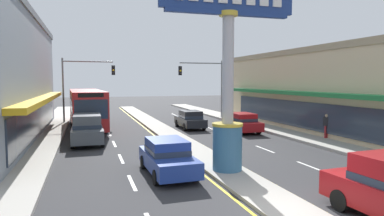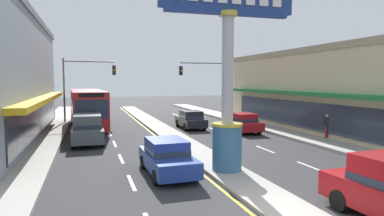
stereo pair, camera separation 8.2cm
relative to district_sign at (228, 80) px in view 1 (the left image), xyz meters
The scene contains 15 objects.
ground_plane 6.49m from the district_sign, 90.00° to the right, with size 160.00×160.00×0.00m, color #303033.
median_strip 13.61m from the district_sign, 90.00° to the left, with size 1.84×52.00×0.14m, color #A39E93.
sidewalk_left 14.62m from the district_sign, 128.55° to the left, with size 2.47×60.00×0.18m, color #ADA89E.
sidewalk_right 14.62m from the district_sign, 51.45° to the left, with size 2.47×60.00×0.18m, color #ADA89E.
lane_markings 12.34m from the district_sign, 90.00° to the left, with size 8.58×52.00×0.01m.
district_sign is the anchor object (origin of this frame).
storefront_right 16.55m from the district_sign, 32.13° to the left, with size 9.54×25.36×6.59m.
traffic_light_left_side 21.34m from the district_sign, 106.77° to the left, with size 4.86×0.46×6.20m.
traffic_light_right_side 20.92m from the district_sign, 72.88° to the left, with size 4.86×0.46×6.20m.
bus_near_right_lane 17.88m from the district_sign, 109.33° to the left, with size 3.13×11.32×3.26m.
sedan_near_left_lane 12.69m from the district_sign, 61.36° to the left, with size 1.90×4.33×1.53m.
sedan_mid_left_lane 4.25m from the district_sign, 167.75° to the left, with size 1.92×4.34×1.53m.
suv_far_left_oncoming 11.36m from the district_sign, 122.55° to the left, with size 1.97×4.60×1.90m.
sedan_kerb_right 14.63m from the district_sign, 79.60° to the left, with size 1.89×4.33×1.53m.
pedestrian_near_kerb 11.55m from the district_sign, 29.84° to the left, with size 0.43×0.45×1.64m.
Camera 1 is at (-5.91, -8.70, 4.08)m, focal length 31.94 mm.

